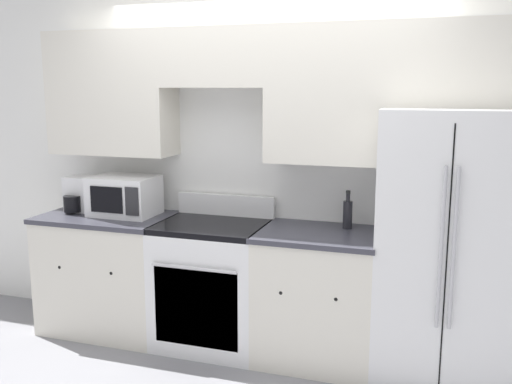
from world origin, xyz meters
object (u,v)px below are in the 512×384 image
Objects in this scene: refrigerator at (446,247)px; bottle at (348,214)px; microwave at (124,196)px; oven_range at (213,284)px.

refrigerator is 0.68m from bottle.
microwave is at bearing -176.48° from bottle.
microwave is 1.69m from bottle.
microwave is (-0.74, 0.06, 0.60)m from oven_range.
bottle is (0.95, 0.16, 0.56)m from oven_range.
microwave is 1.81× the size of bottle.
bottle is at bearing 9.56° from oven_range.
oven_range is 0.96m from microwave.
refrigerator is at bearing -0.25° from microwave.
oven_range is 4.03× the size of bottle.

